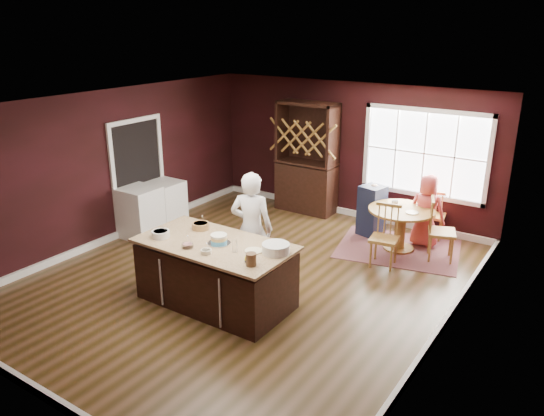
# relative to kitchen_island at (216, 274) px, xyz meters

# --- Properties ---
(room_shell) EXTENTS (7.00, 7.00, 7.00)m
(room_shell) POSITION_rel_kitchen_island_xyz_m (-0.07, 0.85, 0.91)
(room_shell) COLOR brown
(room_shell) RESTS_ON ground
(window) EXTENTS (2.36, 0.10, 1.66)m
(window) POSITION_rel_kitchen_island_xyz_m (1.43, 4.32, 1.06)
(window) COLOR white
(window) RESTS_ON room_shell
(doorway) EXTENTS (0.08, 1.26, 2.13)m
(doorway) POSITION_rel_kitchen_island_xyz_m (-3.04, 1.45, 0.59)
(doorway) COLOR white
(doorway) RESTS_ON room_shell
(kitchen_island) EXTENTS (2.18, 1.14, 0.92)m
(kitchen_island) POSITION_rel_kitchen_island_xyz_m (0.00, 0.00, 0.00)
(kitchen_island) COLOR #321712
(kitchen_island) RESTS_ON ground
(dining_table) EXTENTS (1.13, 1.13, 0.75)m
(dining_table) POSITION_rel_kitchen_island_xyz_m (1.47, 3.22, 0.10)
(dining_table) COLOR brown
(dining_table) RESTS_ON ground
(baker) EXTENTS (0.75, 0.61, 1.75)m
(baker) POSITION_rel_kitchen_island_xyz_m (0.06, 0.79, 0.44)
(baker) COLOR silver
(baker) RESTS_ON ground
(layer_cake) EXTENTS (0.32, 0.32, 0.13)m
(layer_cake) POSITION_rel_kitchen_island_xyz_m (0.07, 0.02, 0.55)
(layer_cake) COLOR silver
(layer_cake) RESTS_ON kitchen_island
(bowl_blue) EXTENTS (0.25, 0.25, 0.10)m
(bowl_blue) POSITION_rel_kitchen_island_xyz_m (-0.76, -0.27, 0.53)
(bowl_blue) COLOR silver
(bowl_blue) RESTS_ON kitchen_island
(bowl_yellow) EXTENTS (0.25, 0.25, 0.09)m
(bowl_yellow) POSITION_rel_kitchen_island_xyz_m (-0.50, 0.29, 0.53)
(bowl_yellow) COLOR #956E49
(bowl_yellow) RESTS_ON kitchen_island
(bowl_pink) EXTENTS (0.16, 0.16, 0.06)m
(bowl_pink) POSITION_rel_kitchen_island_xyz_m (-0.19, -0.33, 0.51)
(bowl_pink) COLOR silver
(bowl_pink) RESTS_ON kitchen_island
(bowl_olive) EXTENTS (0.15, 0.15, 0.06)m
(bowl_olive) POSITION_rel_kitchen_island_xyz_m (0.14, -0.33, 0.51)
(bowl_olive) COLOR beige
(bowl_olive) RESTS_ON kitchen_island
(drinking_glass) EXTENTS (0.08, 0.08, 0.16)m
(drinking_glass) POSITION_rel_kitchen_island_xyz_m (0.41, -0.08, 0.56)
(drinking_glass) COLOR silver
(drinking_glass) RESTS_ON kitchen_island
(dinner_plate) EXTENTS (0.24, 0.24, 0.02)m
(dinner_plate) POSITION_rel_kitchen_island_xyz_m (0.62, 0.07, 0.49)
(dinner_plate) COLOR beige
(dinner_plate) RESTS_ON kitchen_island
(white_tub) EXTENTS (0.37, 0.37, 0.13)m
(white_tub) POSITION_rel_kitchen_island_xyz_m (0.88, 0.19, 0.54)
(white_tub) COLOR silver
(white_tub) RESTS_ON kitchen_island
(stoneware_crock) EXTENTS (0.14, 0.14, 0.16)m
(stoneware_crock) POSITION_rel_kitchen_island_xyz_m (0.83, -0.29, 0.56)
(stoneware_crock) COLOR #47321E
(stoneware_crock) RESTS_ON kitchen_island
(toy_figurine) EXTENTS (0.05, 0.05, 0.09)m
(toy_figurine) POSITION_rel_kitchen_island_xyz_m (0.74, -0.26, 0.52)
(toy_figurine) COLOR #FFEB0C
(toy_figurine) RESTS_ON kitchen_island
(rug) EXTENTS (2.33, 1.98, 0.01)m
(rug) POSITION_rel_kitchen_island_xyz_m (1.47, 3.22, -0.43)
(rug) COLOR brown
(rug) RESTS_ON ground
(chair_east) EXTENTS (0.56, 0.57, 1.08)m
(chair_east) POSITION_rel_kitchen_island_xyz_m (2.20, 3.21, 0.10)
(chair_east) COLOR brown
(chair_east) RESTS_ON ground
(chair_south) EXTENTS (0.50, 0.48, 1.03)m
(chair_south) POSITION_rel_kitchen_island_xyz_m (1.50, 2.45, 0.08)
(chair_south) COLOR brown
(chair_south) RESTS_ON ground
(chair_north) EXTENTS (0.46, 0.45, 0.96)m
(chair_north) POSITION_rel_kitchen_island_xyz_m (1.79, 4.06, 0.04)
(chair_north) COLOR brown
(chair_north) RESTS_ON ground
(seated_woman) EXTENTS (0.64, 0.42, 1.31)m
(seated_woman) POSITION_rel_kitchen_island_xyz_m (1.78, 3.64, 0.21)
(seated_woman) COLOR #C24343
(seated_woman) RESTS_ON ground
(high_chair) EXTENTS (0.48, 0.48, 0.99)m
(high_chair) POSITION_rel_kitchen_island_xyz_m (0.78, 3.57, 0.06)
(high_chair) COLOR black
(high_chair) RESTS_ON ground
(toddler) EXTENTS (0.18, 0.14, 0.26)m
(toddler) POSITION_rel_kitchen_island_xyz_m (0.72, 3.57, 0.37)
(toddler) COLOR #8CA5BF
(toddler) RESTS_ON high_chair
(table_plate) EXTENTS (0.22, 0.22, 0.02)m
(table_plate) POSITION_rel_kitchen_island_xyz_m (1.69, 3.13, 0.32)
(table_plate) COLOR beige
(table_plate) RESTS_ON dining_table
(table_cup) EXTENTS (0.12, 0.12, 0.09)m
(table_cup) POSITION_rel_kitchen_island_xyz_m (1.30, 3.35, 0.36)
(table_cup) COLOR white
(table_cup) RESTS_ON dining_table
(hutch) EXTENTS (1.24, 0.52, 2.28)m
(hutch) POSITION_rel_kitchen_island_xyz_m (-0.91, 4.07, 0.70)
(hutch) COLOR #432C1A
(hutch) RESTS_ON ground
(washer) EXTENTS (0.65, 0.63, 0.94)m
(washer) POSITION_rel_kitchen_island_xyz_m (-2.71, 1.13, 0.03)
(washer) COLOR white
(washer) RESTS_ON ground
(dryer) EXTENTS (0.62, 0.60, 0.90)m
(dryer) POSITION_rel_kitchen_island_xyz_m (-2.71, 1.77, 0.01)
(dryer) COLOR silver
(dryer) RESTS_ON ground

